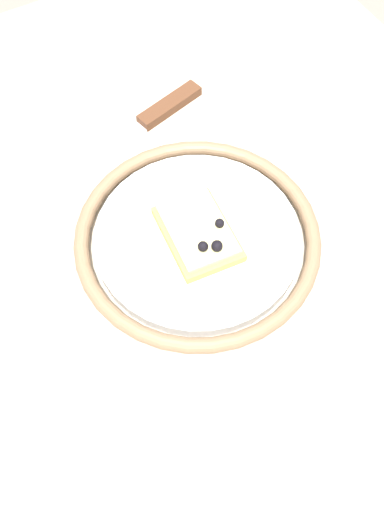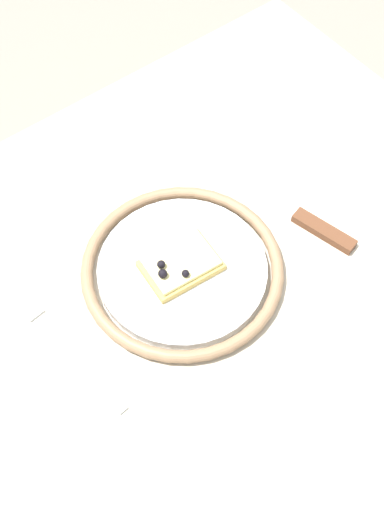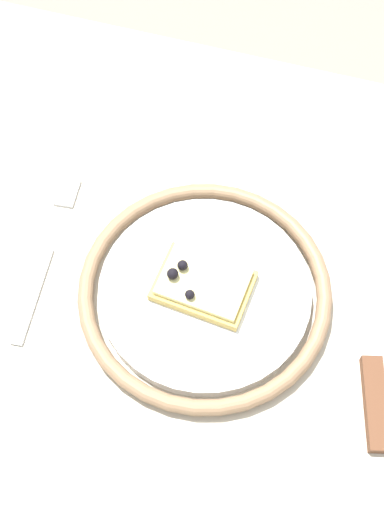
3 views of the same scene
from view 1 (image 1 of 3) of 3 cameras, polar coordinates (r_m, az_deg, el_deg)
The scene contains 7 objects.
ground_plane at distance 1.28m, azimuth 2.74°, elevation -17.56°, with size 6.00×6.00×0.00m, color gray.
dining_table at distance 0.69m, azimuth 4.86°, elevation -6.11°, with size 1.03×0.73×0.73m.
plate at distance 0.61m, azimuth 0.54°, elevation 1.81°, with size 0.26×0.26×0.02m.
pizza_slice_near at distance 0.59m, azimuth 0.65°, elevation 2.29°, with size 0.10×0.07×0.03m.
knife at distance 0.72m, azimuth -4.19°, elevation 13.22°, with size 0.08×0.24×0.01m.
fork at distance 0.56m, azimuth 9.80°, elevation -11.82°, with size 0.04×0.20×0.00m.
napkin at distance 0.89m, azimuth -3.59°, elevation 23.60°, with size 0.13×0.15×0.00m, color white.
Camera 1 is at (-0.22, 0.19, 1.25)m, focal length 40.71 mm.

